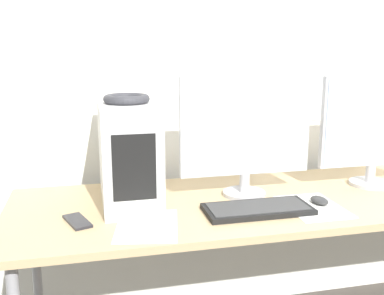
% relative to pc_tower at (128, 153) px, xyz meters
% --- Properties ---
extents(wall_back, '(8.00, 0.07, 2.70)m').
position_rel_pc_tower_xyz_m(wall_back, '(0.80, 0.39, 0.39)').
color(wall_back, silver).
rests_on(wall_back, ground_plane).
extents(desk, '(2.58, 0.71, 0.76)m').
position_rel_pc_tower_xyz_m(desk, '(0.81, -0.10, -0.24)').
color(desk, tan).
rests_on(desk, ground_plane).
extents(pc_tower, '(0.22, 0.46, 0.40)m').
position_rel_pc_tower_xyz_m(pc_tower, '(0.00, 0.00, 0.00)').
color(pc_tower, silver).
rests_on(pc_tower, desk).
extents(headphones, '(0.18, 0.18, 0.03)m').
position_rel_pc_tower_xyz_m(headphones, '(0.00, 0.00, 0.21)').
color(headphones, '#333338').
rests_on(headphones, pc_tower).
extents(monitor_main, '(0.55, 0.18, 0.50)m').
position_rel_pc_tower_xyz_m(monitor_main, '(0.47, -0.05, 0.07)').
color(monitor_main, '#B7B7BC').
rests_on(monitor_main, desk).
extents(monitor_right_near, '(0.51, 0.18, 0.49)m').
position_rel_pc_tower_xyz_m(monitor_right_near, '(1.07, -0.04, 0.07)').
color(monitor_right_near, '#B7B7BC').
rests_on(monitor_right_near, desk).
extents(keyboard, '(0.40, 0.18, 0.02)m').
position_rel_pc_tower_xyz_m(keyboard, '(0.46, -0.24, -0.19)').
color(keyboard, black).
rests_on(keyboard, desk).
extents(mouse, '(0.06, 0.09, 0.03)m').
position_rel_pc_tower_xyz_m(mouse, '(0.73, -0.21, -0.18)').
color(mouse, '#2D2D2D').
rests_on(mouse, desk).
extents(cell_phone, '(0.11, 0.16, 0.01)m').
position_rel_pc_tower_xyz_m(cell_phone, '(-0.20, -0.20, -0.19)').
color(cell_phone, '#232328').
rests_on(cell_phone, desk).
extents(paper_sheet_left, '(0.26, 0.33, 0.00)m').
position_rel_pc_tower_xyz_m(paper_sheet_left, '(0.03, -0.28, -0.20)').
color(paper_sheet_left, white).
rests_on(paper_sheet_left, desk).
extents(paper_sheet_front, '(0.21, 0.30, 0.00)m').
position_rel_pc_tower_xyz_m(paper_sheet_front, '(0.69, -0.24, -0.20)').
color(paper_sheet_front, white).
rests_on(paper_sheet_front, desk).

